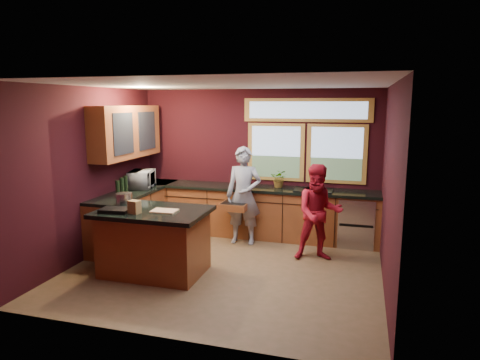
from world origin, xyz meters
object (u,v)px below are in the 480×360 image
at_px(island, 154,241).
at_px(person_red, 319,213).
at_px(cutting_board, 164,211).
at_px(stock_pot, 124,199).
at_px(person_grey, 244,196).

height_order(island, person_red, person_red).
bearing_deg(cutting_board, person_red, 31.85).
bearing_deg(stock_pot, island, -15.26).
distance_m(island, person_red, 2.55).
bearing_deg(island, stock_pot, 164.74).
xyz_separation_m(island, person_red, (2.22, 1.21, 0.28)).
xyz_separation_m(island, person_grey, (0.88, 1.67, 0.38)).
relative_size(island, cutting_board, 4.43).
bearing_deg(cutting_board, island, 165.96).
distance_m(person_red, cutting_board, 2.39).
relative_size(person_red, cutting_board, 4.35).
bearing_deg(person_grey, person_red, -21.37).
bearing_deg(stock_pot, cutting_board, -14.93).
bearing_deg(person_red, stock_pot, -173.29).
distance_m(island, person_grey, 1.93).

